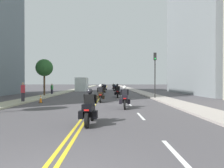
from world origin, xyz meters
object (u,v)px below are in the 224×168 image
(motorcycle_3, at_px, (117,92))
(motorcycle_7, at_px, (114,88))
(motorcycle_4, at_px, (103,91))
(pedestrian_0, at_px, (23,92))
(motorcycle_1, at_px, (125,99))
(pedestrian_1, at_px, (52,89))
(traffic_light_near, at_px, (155,67))
(street_tree_1, at_px, (44,68))
(motorcycle_6, at_px, (105,89))
(traffic_cone_0, at_px, (41,99))
(parked_truck, at_px, (82,85))
(motorcycle_0, at_px, (89,110))
(motorcycle_2, at_px, (100,95))
(motorcycle_5, at_px, (116,89))

(motorcycle_3, height_order, motorcycle_7, motorcycle_7)
(motorcycle_3, height_order, motorcycle_4, motorcycle_3)
(motorcycle_3, bearing_deg, pedestrian_0, -144.73)
(motorcycle_1, distance_m, pedestrian_1, 19.44)
(motorcycle_3, distance_m, traffic_light_near, 5.30)
(motorcycle_4, distance_m, street_tree_1, 8.60)
(traffic_light_near, bearing_deg, pedestrian_0, -161.57)
(motorcycle_6, bearing_deg, traffic_cone_0, -104.82)
(motorcycle_7, height_order, parked_truck, parked_truck)
(motorcycle_1, height_order, parked_truck, parked_truck)
(motorcycle_6, bearing_deg, parked_truck, 133.69)
(traffic_cone_0, xyz_separation_m, traffic_light_near, (11.17, 4.41, 3.12))
(motorcycle_0, distance_m, motorcycle_3, 16.21)
(motorcycle_3, relative_size, pedestrian_0, 1.21)
(traffic_cone_0, distance_m, pedestrian_1, 13.00)
(traffic_light_near, bearing_deg, parked_truck, 116.26)
(motorcycle_2, relative_size, pedestrian_1, 1.32)
(motorcycle_3, xyz_separation_m, parked_truck, (-6.76, 20.06, 0.60))
(motorcycle_1, distance_m, motorcycle_7, 31.34)
(motorcycle_6, relative_size, street_tree_1, 0.44)
(traffic_light_near, relative_size, pedestrian_0, 2.81)
(motorcycle_3, height_order, street_tree_1, street_tree_1)
(motorcycle_1, bearing_deg, street_tree_1, 128.61)
(motorcycle_0, distance_m, motorcycle_7, 37.06)
(motorcycle_0, xyz_separation_m, motorcycle_7, (1.83, 37.02, 0.04))
(street_tree_1, bearing_deg, motorcycle_3, -18.54)
(motorcycle_5, distance_m, motorcycle_7, 10.93)
(motorcycle_1, distance_m, traffic_cone_0, 8.29)
(motorcycle_0, xyz_separation_m, motorcycle_3, (1.84, 16.10, 0.04))
(traffic_cone_0, xyz_separation_m, parked_truck, (0.34, 26.36, 0.91))
(motorcycle_2, distance_m, parked_truck, 26.38)
(traffic_cone_0, bearing_deg, street_tree_1, 105.20)
(motorcycle_6, distance_m, parked_truck, 7.06)
(traffic_cone_0, relative_size, traffic_light_near, 0.14)
(motorcycle_5, xyz_separation_m, pedestrian_1, (-9.70, -3.52, 0.20))
(motorcycle_3, relative_size, traffic_cone_0, 2.97)
(motorcycle_3, distance_m, motorcycle_7, 20.91)
(motorcycle_3, xyz_separation_m, motorcycle_5, (0.16, 9.98, -0.04))
(motorcycle_6, bearing_deg, pedestrian_0, -108.99)
(street_tree_1, bearing_deg, parked_truck, 80.12)
(motorcycle_2, relative_size, traffic_light_near, 0.42)
(motorcycle_2, height_order, motorcycle_5, motorcycle_2)
(motorcycle_6, bearing_deg, motorcycle_4, -91.37)
(motorcycle_5, height_order, parked_truck, parked_truck)
(motorcycle_5, height_order, motorcycle_6, motorcycle_6)
(parked_truck, bearing_deg, pedestrian_1, -101.56)
(motorcycle_2, height_order, motorcycle_3, motorcycle_3)
(motorcycle_1, relative_size, traffic_cone_0, 3.11)
(motorcycle_3, height_order, traffic_light_near, traffic_light_near)
(motorcycle_6, relative_size, parked_truck, 0.33)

